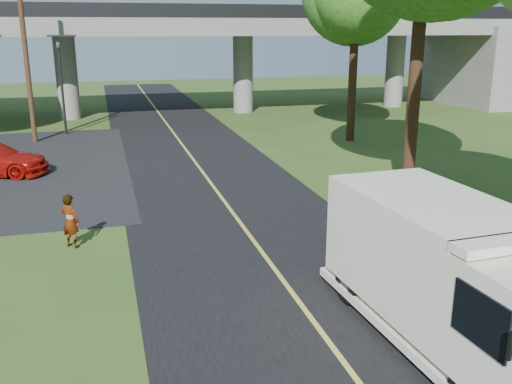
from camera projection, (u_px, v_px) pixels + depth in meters
name	position (u px, v px, depth m)	size (l,w,h in m)	color
ground	(349.00, 371.00, 10.23)	(120.00, 120.00, 0.00)	#2E4D1B
road	(228.00, 207.00, 19.49)	(7.00, 90.00, 0.02)	black
lane_line	(228.00, 207.00, 19.49)	(0.12, 90.00, 0.01)	gold
overpass	(157.00, 48.00, 38.62)	(54.00, 10.00, 7.30)	slate
traffic_signal	(61.00, 78.00, 31.92)	(0.18, 0.22, 5.20)	black
utility_pole	(26.00, 54.00, 29.30)	(1.60, 0.26, 9.00)	#472D19
step_van	(451.00, 272.00, 10.75)	(2.76, 6.65, 2.74)	silver
pedestrian	(70.00, 221.00, 15.79)	(0.56, 0.37, 1.53)	gray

